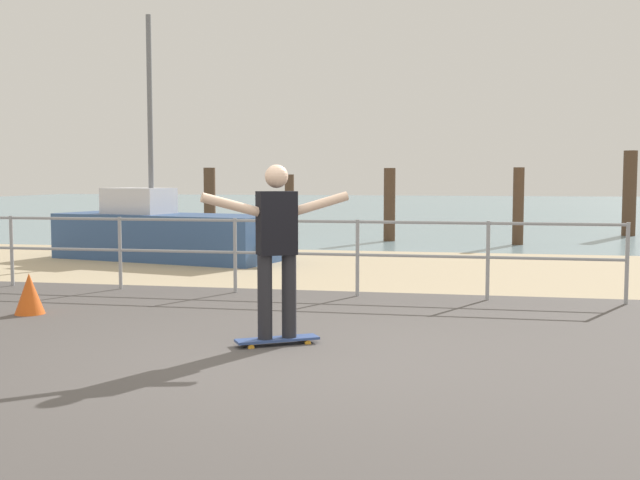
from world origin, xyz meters
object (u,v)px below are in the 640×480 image
Objects in this scene: skateboarder at (277,241)px; traffic_cone at (29,294)px; skateboard at (277,340)px; sailboat at (172,234)px.

skateboarder is 3.51m from traffic_cone.
skateboard is 1.58× the size of traffic_cone.
traffic_cone is (-3.25, 1.06, -0.77)m from skateboarder.
traffic_cone is at bearing -83.88° from sailboat.
sailboat reaches higher than skateboard.
sailboat is at bearing 96.12° from traffic_cone.
skateboarder is 3.30× the size of traffic_cone.
skateboard is (3.89, -7.01, -0.45)m from sailboat.
sailboat is 10.13× the size of traffic_cone.
skateboarder reaches higher than skateboard.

